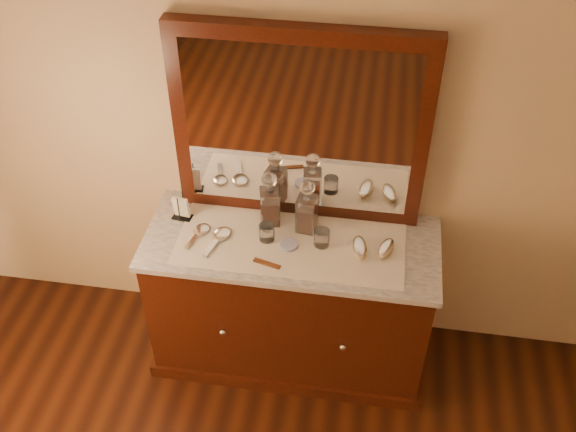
# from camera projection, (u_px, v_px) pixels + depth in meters

# --- Properties ---
(dresser_cabinet) EXTENTS (1.40, 0.55, 0.82)m
(dresser_cabinet) POSITION_uv_depth(u_px,v_px,m) (291.00, 302.00, 3.50)
(dresser_cabinet) COLOR black
(dresser_cabinet) RESTS_ON floor
(dresser_plinth) EXTENTS (1.46, 0.59, 0.08)m
(dresser_plinth) POSITION_uv_depth(u_px,v_px,m) (291.00, 346.00, 3.75)
(dresser_plinth) COLOR black
(dresser_plinth) RESTS_ON floor
(knob_left) EXTENTS (0.04, 0.04, 0.04)m
(knob_left) POSITION_uv_depth(u_px,v_px,m) (223.00, 332.00, 3.30)
(knob_left) COLOR silver
(knob_left) RESTS_ON dresser_cabinet
(knob_right) EXTENTS (0.04, 0.04, 0.04)m
(knob_right) POSITION_uv_depth(u_px,v_px,m) (343.00, 347.00, 3.23)
(knob_right) COLOR silver
(knob_right) RESTS_ON dresser_cabinet
(marble_top) EXTENTS (1.44, 0.59, 0.03)m
(marble_top) POSITION_uv_depth(u_px,v_px,m) (291.00, 244.00, 3.22)
(marble_top) COLOR white
(marble_top) RESTS_ON dresser_cabinet
(mirror_frame) EXTENTS (1.20, 0.08, 1.00)m
(mirror_frame) POSITION_uv_depth(u_px,v_px,m) (300.00, 127.00, 3.07)
(mirror_frame) COLOR black
(mirror_frame) RESTS_ON marble_top
(mirror_glass) EXTENTS (1.06, 0.01, 0.86)m
(mirror_glass) POSITION_uv_depth(u_px,v_px,m) (298.00, 131.00, 3.04)
(mirror_glass) COLOR white
(mirror_glass) RESTS_ON marble_top
(lace_runner) EXTENTS (1.10, 0.45, 0.00)m
(lace_runner) POSITION_uv_depth(u_px,v_px,m) (291.00, 244.00, 3.20)
(lace_runner) COLOR white
(lace_runner) RESTS_ON marble_top
(pin_dish) EXTENTS (0.11, 0.11, 0.02)m
(pin_dish) POSITION_uv_depth(u_px,v_px,m) (289.00, 245.00, 3.18)
(pin_dish) COLOR white
(pin_dish) RESTS_ON lace_runner
(comb) EXTENTS (0.14, 0.06, 0.01)m
(comb) POSITION_uv_depth(u_px,v_px,m) (267.00, 263.00, 3.09)
(comb) COLOR brown
(comb) RESTS_ON lace_runner
(napkin_rack) EXTENTS (0.11, 0.07, 0.15)m
(napkin_rack) POSITION_uv_depth(u_px,v_px,m) (181.00, 208.00, 3.31)
(napkin_rack) COLOR black
(napkin_rack) RESTS_ON marble_top
(decanter_left) EXTENTS (0.11, 0.11, 0.31)m
(decanter_left) POSITION_uv_depth(u_px,v_px,m) (270.00, 204.00, 3.24)
(decanter_left) COLOR maroon
(decanter_left) RESTS_ON lace_runner
(decanter_right) EXTENTS (0.10, 0.10, 0.30)m
(decanter_right) POSITION_uv_depth(u_px,v_px,m) (307.00, 211.00, 3.20)
(decanter_right) COLOR maroon
(decanter_right) RESTS_ON lace_runner
(brush_near) EXTENTS (0.09, 0.16, 0.04)m
(brush_near) POSITION_uv_depth(u_px,v_px,m) (360.00, 248.00, 3.14)
(brush_near) COLOR tan
(brush_near) RESTS_ON lace_runner
(brush_far) EXTENTS (0.10, 0.16, 0.04)m
(brush_far) POSITION_uv_depth(u_px,v_px,m) (386.00, 249.00, 3.14)
(brush_far) COLOR tan
(brush_far) RESTS_ON lace_runner
(hand_mirror_outer) EXTENTS (0.10, 0.20, 0.02)m
(hand_mirror_outer) POSITION_uv_depth(u_px,v_px,m) (200.00, 232.00, 3.25)
(hand_mirror_outer) COLOR silver
(hand_mirror_outer) RESTS_ON lace_runner
(hand_mirror_inner) EXTENTS (0.11, 0.23, 0.02)m
(hand_mirror_inner) POSITION_uv_depth(u_px,v_px,m) (220.00, 236.00, 3.22)
(hand_mirror_inner) COLOR silver
(hand_mirror_inner) RESTS_ON lace_runner
(tumblers) EXTENTS (0.34, 0.08, 0.09)m
(tumblers) POSITION_uv_depth(u_px,v_px,m) (294.00, 235.00, 3.18)
(tumblers) COLOR white
(tumblers) RESTS_ON lace_runner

